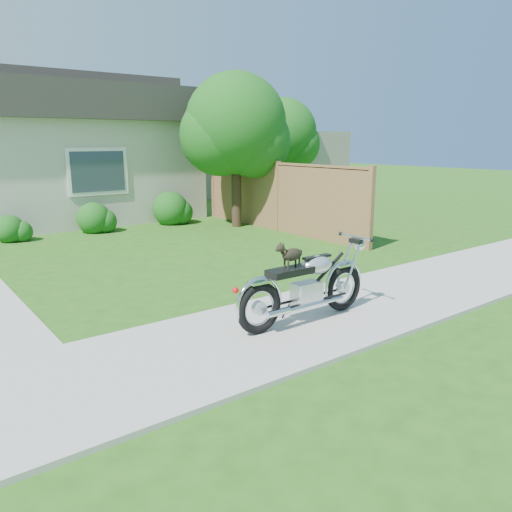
{
  "coord_description": "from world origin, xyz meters",
  "views": [
    {
      "loc": [
        -2.45,
        -4.78,
        2.43
      ],
      "look_at": [
        1.94,
        1.0,
        0.75
      ],
      "focal_mm": 35.0,
      "sensor_mm": 36.0,
      "label": 1
    }
  ],
  "objects_px": {
    "tree_near": "(241,129)",
    "tree_far": "(286,136)",
    "potted_plant_right": "(88,220)",
    "motorcycle_with_dog": "(307,285)",
    "fence": "(278,196)"
  },
  "relations": [
    {
      "from": "tree_near",
      "to": "motorcycle_with_dog",
      "type": "bearing_deg",
      "value": -119.23
    },
    {
      "from": "potted_plant_right",
      "to": "motorcycle_with_dog",
      "type": "bearing_deg",
      "value": -89.89
    },
    {
      "from": "tree_near",
      "to": "tree_far",
      "type": "relative_size",
      "value": 1.06
    },
    {
      "from": "fence",
      "to": "potted_plant_right",
      "type": "distance_m",
      "value": 5.19
    },
    {
      "from": "tree_far",
      "to": "motorcycle_with_dog",
      "type": "xyz_separation_m",
      "value": [
        -8.64,
        -10.57,
        -2.07
      ]
    },
    {
      "from": "tree_near",
      "to": "potted_plant_right",
      "type": "relative_size",
      "value": 6.04
    },
    {
      "from": "tree_near",
      "to": "fence",
      "type": "bearing_deg",
      "value": -69.21
    },
    {
      "from": "motorcycle_with_dog",
      "to": "tree_near",
      "type": "bearing_deg",
      "value": 61.61
    },
    {
      "from": "fence",
      "to": "motorcycle_with_dog",
      "type": "bearing_deg",
      "value": -126.52
    },
    {
      "from": "fence",
      "to": "tree_near",
      "type": "xyz_separation_m",
      "value": [
        -0.43,
        1.12,
        1.82
      ]
    },
    {
      "from": "fence",
      "to": "potted_plant_right",
      "type": "height_order",
      "value": "fence"
    },
    {
      "from": "fence",
      "to": "tree_far",
      "type": "relative_size",
      "value": 1.62
    },
    {
      "from": "potted_plant_right",
      "to": "tree_near",
      "type": "bearing_deg",
      "value": -23.28
    },
    {
      "from": "fence",
      "to": "motorcycle_with_dog",
      "type": "relative_size",
      "value": 2.98
    },
    {
      "from": "tree_far",
      "to": "tree_near",
      "type": "bearing_deg",
      "value": -142.68
    }
  ]
}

